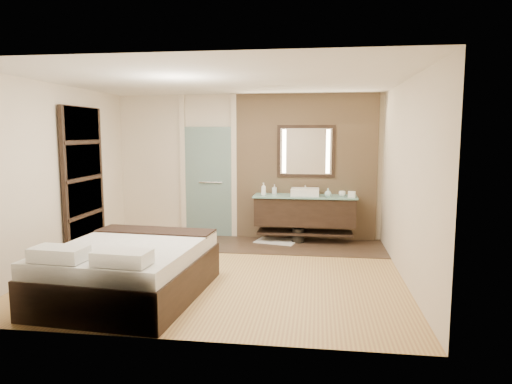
# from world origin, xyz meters

# --- Properties ---
(floor) EXTENTS (5.00, 5.00, 0.00)m
(floor) POSITION_xyz_m (0.00, 0.00, 0.00)
(floor) COLOR #A87746
(floor) RESTS_ON ground
(tile_strip) EXTENTS (3.80, 1.30, 0.01)m
(tile_strip) POSITION_xyz_m (0.60, 1.60, 0.01)
(tile_strip) COLOR #35291D
(tile_strip) RESTS_ON floor
(stone_wall) EXTENTS (2.60, 0.08, 2.70)m
(stone_wall) POSITION_xyz_m (1.10, 2.21, 1.35)
(stone_wall) COLOR tan
(stone_wall) RESTS_ON floor
(vanity) EXTENTS (1.85, 0.55, 0.88)m
(vanity) POSITION_xyz_m (1.10, 1.92, 0.58)
(vanity) COLOR black
(vanity) RESTS_ON stone_wall
(mirror_unit) EXTENTS (1.06, 0.04, 0.96)m
(mirror_unit) POSITION_xyz_m (1.10, 2.16, 1.65)
(mirror_unit) COLOR black
(mirror_unit) RESTS_ON stone_wall
(frosted_door) EXTENTS (1.10, 0.12, 2.70)m
(frosted_door) POSITION_xyz_m (-0.75, 2.20, 1.14)
(frosted_door) COLOR #A1CCC6
(frosted_door) RESTS_ON floor
(shoji_partition) EXTENTS (0.06, 1.20, 2.40)m
(shoji_partition) POSITION_xyz_m (-2.43, 0.60, 1.21)
(shoji_partition) COLOR black
(shoji_partition) RESTS_ON floor
(bed) EXTENTS (1.80, 2.19, 0.80)m
(bed) POSITION_xyz_m (-0.94, -1.16, 0.33)
(bed) COLOR black
(bed) RESTS_ON floor
(bath_mat) EXTENTS (0.82, 0.66, 0.02)m
(bath_mat) POSITION_xyz_m (0.59, 1.85, 0.02)
(bath_mat) COLOR silver
(bath_mat) RESTS_ON floor
(waste_bin) EXTENTS (0.24, 0.24, 0.27)m
(waste_bin) POSITION_xyz_m (0.99, 1.85, 0.14)
(waste_bin) COLOR black
(waste_bin) RESTS_ON floor
(tissue_box) EXTENTS (0.14, 0.14, 0.10)m
(tissue_box) POSITION_xyz_m (1.92, 1.79, 0.92)
(tissue_box) COLOR white
(tissue_box) RESTS_ON vanity
(soap_bottle_a) EXTENTS (0.11, 0.11, 0.23)m
(soap_bottle_a) POSITION_xyz_m (0.36, 1.82, 0.98)
(soap_bottle_a) COLOR white
(soap_bottle_a) RESTS_ON vanity
(soap_bottle_b) EXTENTS (0.08, 0.08, 0.17)m
(soap_bottle_b) POSITION_xyz_m (0.53, 2.05, 0.95)
(soap_bottle_b) COLOR #B2B2B2
(soap_bottle_b) RESTS_ON vanity
(soap_bottle_c) EXTENTS (0.13, 0.13, 0.16)m
(soap_bottle_c) POSITION_xyz_m (1.51, 1.77, 0.94)
(soap_bottle_c) COLOR #A9D4D4
(soap_bottle_c) RESTS_ON vanity
(cup) EXTENTS (0.14, 0.14, 0.09)m
(cup) POSITION_xyz_m (1.76, 1.90, 0.91)
(cup) COLOR white
(cup) RESTS_ON vanity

